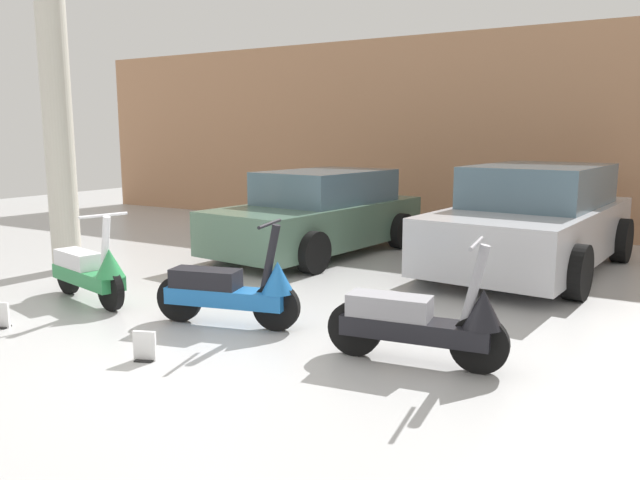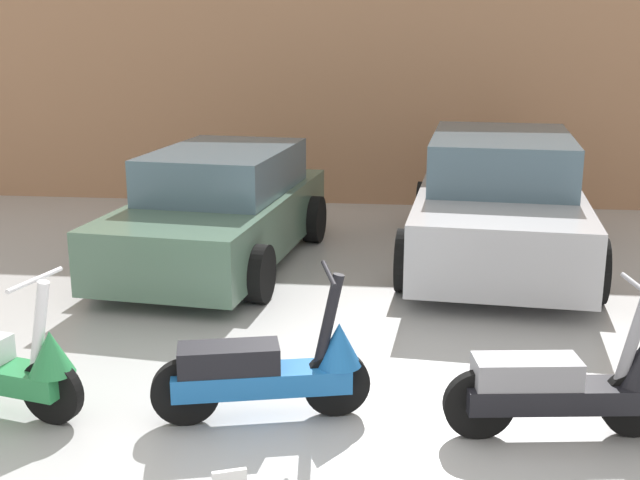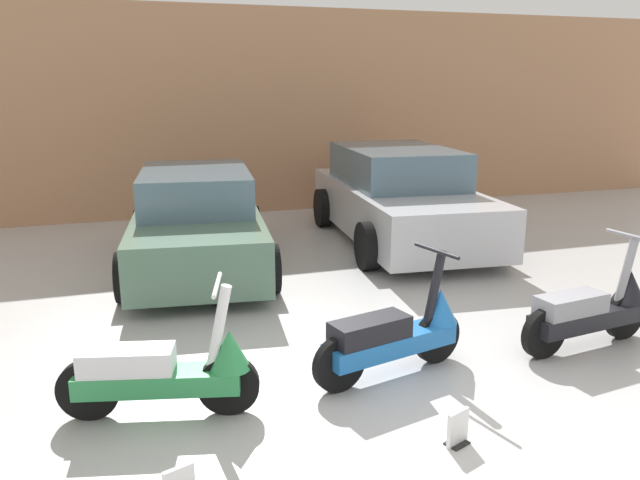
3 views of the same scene
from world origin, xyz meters
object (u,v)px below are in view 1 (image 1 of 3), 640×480
scooter_front_right (233,289)px  support_column_side (59,133)px  car_rear_left (320,214)px  car_rear_center (534,220)px  scooter_front_center (423,321)px  scooter_front_left (90,270)px  placard_near_right_scooter (145,348)px  placard_near_left_scooter (0,316)px

scooter_front_right → support_column_side: (-3.69, 0.89, 1.55)m
car_rear_left → car_rear_center: 3.29m
car_rear_center → scooter_front_center: bearing=5.4°
car_rear_left → car_rear_center: bearing=105.2°
scooter_front_right → scooter_front_center: size_ratio=0.98×
scooter_front_left → placard_near_right_scooter: (1.92, -1.03, -0.26)m
placard_near_left_scooter → placard_near_right_scooter: size_ratio=1.00×
scooter_front_right → placard_near_right_scooter: size_ratio=5.86×
scooter_front_right → scooter_front_center: scooter_front_center is taller
car_rear_left → car_rear_center: size_ratio=0.91×
placard_near_left_scooter → placard_near_right_scooter: (1.94, 0.07, 0.00)m
car_rear_center → support_column_side: (-5.70, -3.45, 1.22)m
support_column_side → placard_near_right_scooter: bearing=-29.3°
placard_near_left_scooter → scooter_front_right: bearing=31.4°
scooter_front_center → car_rear_center: car_rear_center is taller
scooter_front_left → car_rear_center: car_rear_center is taller
support_column_side → scooter_front_center: bearing=-9.2°
scooter_front_center → placard_near_right_scooter: (-2.09, -1.11, -0.27)m
scooter_front_right → car_rear_center: 4.79m
scooter_front_left → placard_near_right_scooter: 2.19m
scooter_front_right → placard_near_left_scooter: bearing=-162.3°
scooter_front_center → support_column_side: 6.00m
scooter_front_right → placard_near_right_scooter: (-0.05, -1.15, -0.27)m
scooter_front_right → car_rear_left: 4.05m
support_column_side → car_rear_center: bearing=31.2°
placard_near_left_scooter → support_column_side: (-1.69, 2.11, 1.82)m
placard_near_left_scooter → placard_near_right_scooter: bearing=2.0°
scooter_front_center → car_rear_left: size_ratio=0.38×
placard_near_right_scooter → support_column_side: size_ratio=0.07×
car_rear_center → support_column_side: 6.77m
car_rear_left → placard_near_right_scooter: size_ratio=15.73×
placard_near_right_scooter → support_column_side: 4.55m
scooter_front_center → placard_near_left_scooter: bearing=-171.2°
scooter_front_center → placard_near_left_scooter: size_ratio=5.96×
car_rear_center → placard_near_left_scooter: size_ratio=17.35×
placard_near_left_scooter → support_column_side: size_ratio=0.07×
scooter_front_center → placard_near_right_scooter: bearing=-159.5°
scooter_front_left → car_rear_center: bearing=61.8°
scooter_front_left → scooter_front_right: (1.97, 0.12, 0.00)m
car_rear_center → scooter_front_right: bearing=-19.8°
scooter_front_left → scooter_front_center: (4.00, 0.08, 0.00)m
car_rear_center → placard_near_right_scooter: (-2.06, -5.49, -0.60)m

